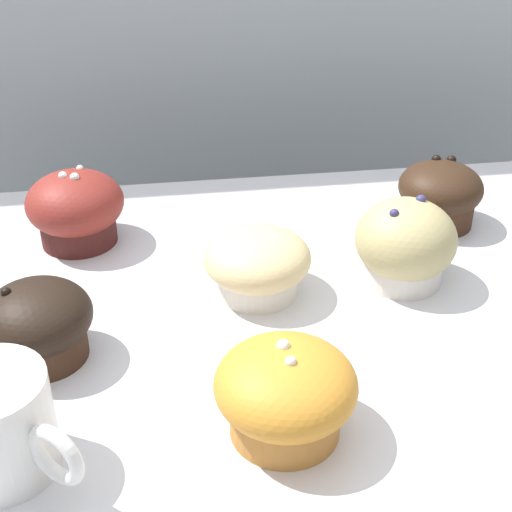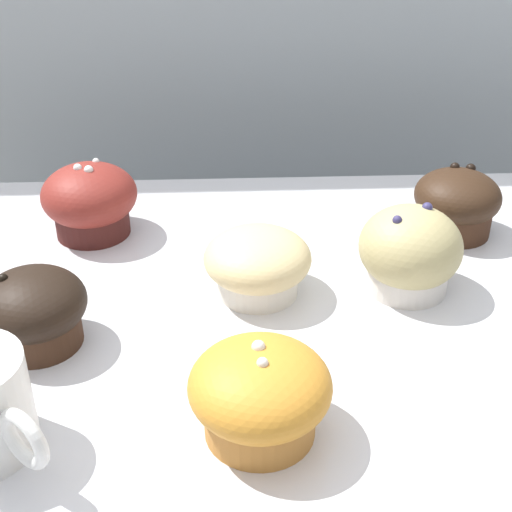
{
  "view_description": "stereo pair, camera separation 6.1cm",
  "coord_description": "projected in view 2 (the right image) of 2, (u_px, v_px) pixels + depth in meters",
  "views": [
    {
      "loc": [
        -0.18,
        -0.56,
        1.32
      ],
      "look_at": [
        -0.09,
        0.04,
        0.95
      ],
      "focal_mm": 50.0,
      "sensor_mm": 36.0,
      "label": 1
    },
    {
      "loc": [
        -0.12,
        -0.56,
        1.32
      ],
      "look_at": [
        -0.09,
        0.04,
        0.95
      ],
      "focal_mm": 50.0,
      "sensor_mm": 36.0,
      "label": 2
    }
  ],
  "objects": [
    {
      "name": "muffin_front_center",
      "position": [
        257.0,
        263.0,
        0.71
      ],
      "size": [
        0.11,
        0.11,
        0.07
      ],
      "color": "white",
      "rests_on": "display_counter"
    },
    {
      "name": "muffin_front_left",
      "position": [
        90.0,
        200.0,
        0.82
      ],
      "size": [
        0.11,
        0.11,
        0.09
      ],
      "color": "#461B18",
      "rests_on": "display_counter"
    },
    {
      "name": "muffin_back_left",
      "position": [
        260.0,
        393.0,
        0.54
      ],
      "size": [
        0.11,
        0.11,
        0.08
      ],
      "color": "#C17C36",
      "rests_on": "display_counter"
    },
    {
      "name": "muffin_front_right",
      "position": [
        410.0,
        252.0,
        0.72
      ],
      "size": [
        0.1,
        0.1,
        0.09
      ],
      "color": "silver",
      "rests_on": "display_counter"
    },
    {
      "name": "muffin_back_right",
      "position": [
        457.0,
        203.0,
        0.82
      ],
      "size": [
        0.1,
        0.1,
        0.08
      ],
      "color": "#3F2517",
      "rests_on": "display_counter"
    },
    {
      "name": "wall_back",
      "position": [
        295.0,
        113.0,
        1.22
      ],
      "size": [
        3.2,
        0.1,
        1.8
      ],
      "primitive_type": "cube",
      "color": "#A8B2B7",
      "rests_on": "ground"
    },
    {
      "name": "muffin_back_center",
      "position": [
        34.0,
        310.0,
        0.64
      ],
      "size": [
        0.1,
        0.1,
        0.07
      ],
      "color": "#382216",
      "rests_on": "display_counter"
    }
  ]
}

